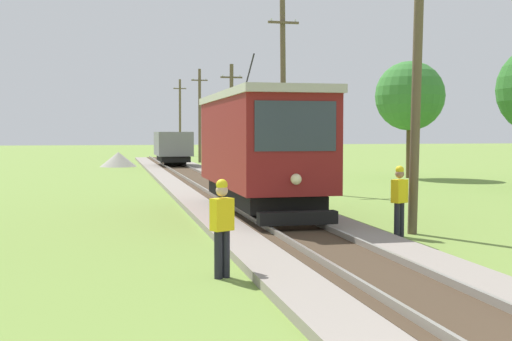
% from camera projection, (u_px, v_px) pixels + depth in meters
% --- Properties ---
extents(red_tram, '(2.60, 8.54, 4.79)m').
position_uv_depth(red_tram, '(260.00, 146.00, 20.18)').
color(red_tram, maroon).
rests_on(red_tram, rail_right).
extents(freight_car, '(2.40, 5.20, 2.31)m').
position_uv_depth(freight_car, '(173.00, 147.00, 47.59)').
color(freight_car, slate).
rests_on(freight_car, rail_right).
extents(utility_pole_near_tram, '(1.40, 0.48, 7.17)m').
position_uv_depth(utility_pole_near_tram, '(416.00, 90.00, 16.59)').
color(utility_pole_near_tram, brown).
rests_on(utility_pole_near_tram, ground).
extents(utility_pole_mid, '(1.40, 0.62, 8.48)m').
position_uv_depth(utility_pole_mid, '(283.00, 93.00, 29.21)').
color(utility_pole_mid, brown).
rests_on(utility_pole_mid, ground).
extents(utility_pole_far, '(1.40, 0.39, 6.90)m').
position_uv_depth(utility_pole_far, '(231.00, 117.00, 41.60)').
color(utility_pole_far, brown).
rests_on(utility_pole_far, ground).
extents(utility_pole_distant, '(1.40, 0.38, 7.99)m').
position_uv_depth(utility_pole_distant, '(200.00, 115.00, 56.11)').
color(utility_pole_distant, brown).
rests_on(utility_pole_distant, ground).
extents(utility_pole_horizon, '(1.40, 0.51, 8.34)m').
position_uv_depth(utility_pole_horizon, '(180.00, 117.00, 71.57)').
color(utility_pole_horizon, brown).
rests_on(utility_pole_horizon, ground).
extents(gravel_pile, '(2.77, 2.77, 1.11)m').
position_uv_depth(gravel_pile, '(118.00, 159.00, 49.61)').
color(gravel_pile, '#9E998E').
rests_on(gravel_pile, ground).
extents(track_worker, '(0.45, 0.38, 1.78)m').
position_uv_depth(track_worker, '(222.00, 224.00, 11.74)').
color(track_worker, black).
rests_on(track_worker, ground).
extents(second_worker, '(0.45, 0.38, 1.78)m').
position_uv_depth(second_worker, '(399.00, 198.00, 16.35)').
color(second_worker, black).
rests_on(second_worker, ground).
extents(tree_right_near, '(3.93, 3.93, 6.63)m').
position_uv_depth(tree_right_near, '(410.00, 96.00, 37.19)').
color(tree_right_near, '#4C3823').
rests_on(tree_right_near, ground).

